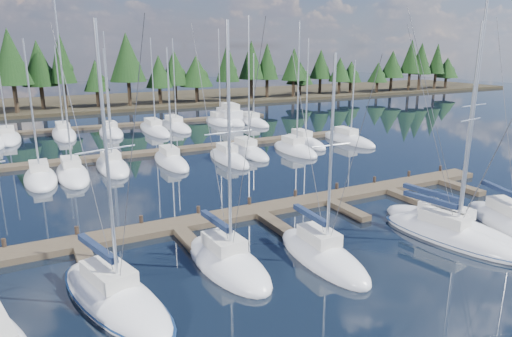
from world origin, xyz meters
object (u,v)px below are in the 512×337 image
front_sailboat_2 (227,262)px  motor_yacht_right (230,119)px  front_sailboat_5 (451,228)px  main_dock (260,214)px  front_sailboat_6 (510,223)px  front_sailboat_3 (322,255)px  front_sailboat_1 (114,297)px  front_sailboat_4 (449,236)px

front_sailboat_2 → motor_yacht_right: 49.12m
front_sailboat_2 → front_sailboat_5: size_ratio=0.91×
main_dock → front_sailboat_6: size_ratio=3.06×
front_sailboat_5 → motor_yacht_right: (5.51, 47.00, 0.25)m
front_sailboat_2 → front_sailboat_3: 5.37m
motor_yacht_right → front_sailboat_3: bearing=-108.2°
front_sailboat_1 → front_sailboat_4: front_sailboat_4 is taller
front_sailboat_3 → front_sailboat_6: bearing=-7.7°
front_sailboat_6 → motor_yacht_right: 48.29m
main_dock → front_sailboat_3: bearing=-90.6°
front_sailboat_1 → motor_yacht_right: 52.65m
front_sailboat_1 → motor_yacht_right: size_ratio=1.34×
front_sailboat_5 → front_sailboat_6: 4.31m
main_dock → front_sailboat_5: size_ratio=2.92×
main_dock → motor_yacht_right: motor_yacht_right is taller
front_sailboat_2 → front_sailboat_5: 15.03m
main_dock → front_sailboat_2: bearing=-131.0°
front_sailboat_2 → front_sailboat_4: front_sailboat_4 is taller
front_sailboat_4 → front_sailboat_5: 1.40m
front_sailboat_3 → motor_yacht_right: 48.83m
front_sailboat_1 → front_sailboat_2: bearing=7.1°
main_dock → front_sailboat_4: size_ratio=3.18×
front_sailboat_2 → front_sailboat_6: front_sailboat_6 is taller
front_sailboat_3 → motor_yacht_right: bearing=71.8°
main_dock → front_sailboat_5: 12.71m
front_sailboat_6 → motor_yacht_right: (1.39, 48.27, 0.24)m
front_sailboat_3 → front_sailboat_6: (13.87, -1.88, 0.02)m
front_sailboat_4 → front_sailboat_6: size_ratio=0.96×
front_sailboat_1 → front_sailboat_6: size_ratio=0.94×
front_sailboat_6 → motor_yacht_right: size_ratio=1.42×
front_sailboat_1 → main_dock: bearing=30.7°
main_dock → motor_yacht_right: bearing=68.6°
front_sailboat_2 → front_sailboat_5: front_sailboat_5 is taller
front_sailboat_4 → front_sailboat_2: bearing=167.3°
front_sailboat_1 → front_sailboat_5: (21.02, -1.52, 0.01)m
front_sailboat_4 → front_sailboat_3: bearing=170.7°
main_dock → front_sailboat_1: size_ratio=3.24×
main_dock → front_sailboat_6: front_sailboat_6 is taller
front_sailboat_2 → front_sailboat_6: size_ratio=0.95×
front_sailboat_2 → front_sailboat_6: (18.97, -3.57, 0.01)m
front_sailboat_4 → main_dock: bearing=133.2°
front_sailboat_3 → front_sailboat_5: size_ratio=0.81×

